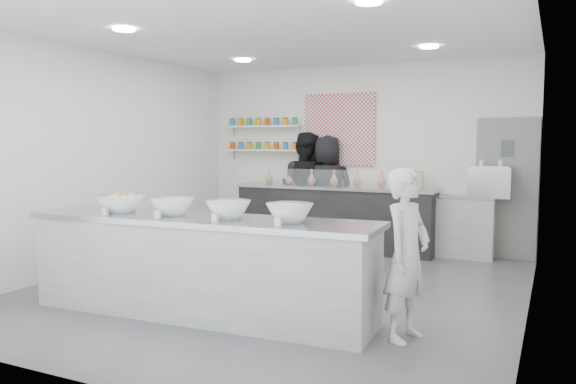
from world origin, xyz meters
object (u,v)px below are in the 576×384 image
Objects in this scene: back_bar at (334,218)px; woman_prep at (407,255)px; espresso_ledge at (451,226)px; staff_left at (305,188)px; staff_right at (327,191)px; prep_counter at (200,266)px; espresso_machine at (490,182)px.

back_bar is 4.25m from woman_prep.
back_bar is at bearing -174.42° from espresso_ledge.
staff_left reaches higher than staff_right.
espresso_ledge is at bearing 63.42° from prep_counter.
prep_counter is 1.92× the size of staff_left.
woman_prep reaches higher than back_bar.
woman_prep is (2.10, -3.69, 0.24)m from back_bar.
espresso_machine is 3.90m from woman_prep.
prep_counter is at bearing -113.75° from espresso_ledge.
staff_left is (-0.68, 4.13, 0.46)m from prep_counter.
prep_counter is at bearing 109.77° from woman_prep.
woman_prep reaches higher than espresso_ledge.
back_bar is 2.47m from espresso_machine.
back_bar is 0.80m from staff_left.
back_bar is at bearing 43.95° from woman_prep.
prep_counter is 2.42× the size of woman_prep.
espresso_machine is 2.61m from staff_right.
staff_right is at bearing 90.84° from prep_counter.
woman_prep is at bearing -86.25° from espresso_ledge.
prep_counter is 2.92× the size of espresso_ledge.
espresso_machine is 0.31× the size of staff_right.
staff_left is (-2.47, 0.07, 0.49)m from espresso_ledge.
woman_prep is at bearing -59.35° from back_bar.
staff_right is (-2.31, 3.94, 0.17)m from woman_prep.
espresso_ledge is (1.84, 0.18, -0.05)m from back_bar.
staff_right is (-0.27, 4.13, 0.43)m from prep_counter.
staff_left reaches higher than prep_counter.
staff_right is at bearing 131.38° from back_bar.
espresso_machine is (2.33, 4.06, 0.66)m from prep_counter.
back_bar is 1.74× the size of staff_left.
espresso_ledge is 3.89m from woman_prep.
espresso_ledge is (1.79, 4.06, -0.03)m from prep_counter.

